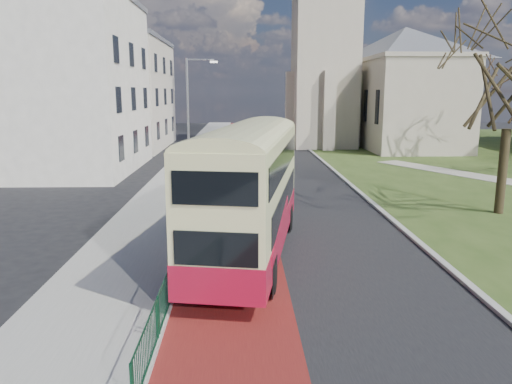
{
  "coord_description": "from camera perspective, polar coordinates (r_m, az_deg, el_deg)",
  "views": [
    {
      "loc": [
        -0.92,
        -16.3,
        5.94
      ],
      "look_at": [
        -0.34,
        3.19,
        2.0
      ],
      "focal_mm": 35.0,
      "sensor_mm": 36.0,
      "label": 1
    }
  ],
  "objects": [
    {
      "name": "streetlamp",
      "position": [
        34.5,
        -7.51,
        9.09
      ],
      "size": [
        2.13,
        0.18,
        8.0
      ],
      "color": "gray",
      "rests_on": "pavement_west"
    },
    {
      "name": "kerb_west",
      "position": [
        36.84,
        -4.94,
        2.2
      ],
      "size": [
        0.25,
        120.0,
        0.13
      ],
      "primitive_type": "cube",
      "color": "#999993",
      "rests_on": "ground"
    },
    {
      "name": "road_carriageway",
      "position": [
        36.87,
        2.07,
        2.15
      ],
      "size": [
        9.0,
        120.0,
        0.01
      ],
      "primitive_type": "cube",
      "color": "black",
      "rests_on": "ground"
    },
    {
      "name": "gothic_church",
      "position": [
        56.41,
        12.79,
        18.48
      ],
      "size": [
        16.38,
        18.0,
        40.0
      ],
      "color": "#A09582",
      "rests_on": "ground"
    },
    {
      "name": "ground",
      "position": [
        17.38,
        1.44,
        -8.57
      ],
      "size": [
        160.0,
        160.0,
        0.0
      ],
      "primitive_type": "plane",
      "color": "black",
      "rests_on": "ground"
    },
    {
      "name": "pedestrian_railing",
      "position": [
        21.1,
        -7.19,
        -3.46
      ],
      "size": [
        0.07,
        24.0,
        1.12
      ],
      "color": "#0D3D25",
      "rests_on": "ground"
    },
    {
      "name": "pavement_west",
      "position": [
        37.0,
        -8.03,
        2.16
      ],
      "size": [
        4.0,
        120.0,
        0.12
      ],
      "primitive_type": "cube",
      "color": "gray",
      "rests_on": "ground"
    },
    {
      "name": "bus_lane",
      "position": [
        36.79,
        -2.14,
        2.13
      ],
      "size": [
        3.4,
        120.0,
        0.01
      ],
      "primitive_type": "cube",
      "color": "#591414",
      "rests_on": "ground"
    },
    {
      "name": "street_block_far",
      "position": [
        55.86,
        -15.55,
        10.83
      ],
      "size": [
        10.3,
        16.3,
        11.5
      ],
      "color": "beige",
      "rests_on": "ground"
    },
    {
      "name": "street_block_near",
      "position": [
        40.48,
        -21.01,
        11.49
      ],
      "size": [
        10.3,
        14.3,
        13.0
      ],
      "color": "beige",
      "rests_on": "ground"
    },
    {
      "name": "kerb_east",
      "position": [
        39.38,
        8.58,
        2.71
      ],
      "size": [
        0.25,
        80.0,
        0.13
      ],
      "primitive_type": "cube",
      "color": "#999993",
      "rests_on": "ground"
    },
    {
      "name": "bus",
      "position": [
        17.85,
        -0.8,
        0.78
      ],
      "size": [
        4.4,
        11.35,
        4.63
      ],
      "rotation": [
        0.0,
        0.0,
        -0.17
      ],
      "color": "maroon",
      "rests_on": "ground"
    }
  ]
}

